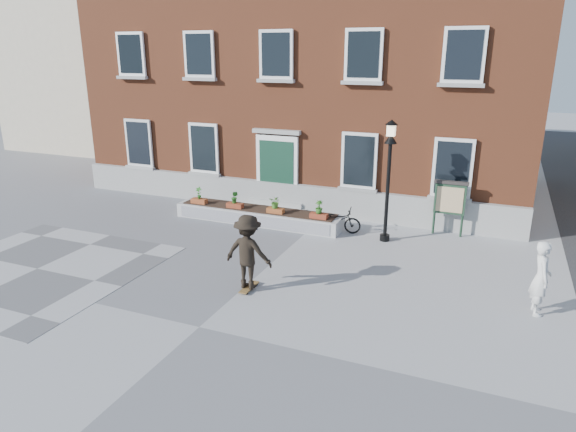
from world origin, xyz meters
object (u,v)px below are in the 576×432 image
at_px(bicycle, 337,220).
at_px(skateboarder, 248,252).
at_px(lamp_post, 389,164).
at_px(notice_board, 450,199).
at_px(bystander, 541,278).

height_order(bicycle, skateboarder, skateboarder).
bearing_deg(lamp_post, notice_board, 36.06).
distance_m(bicycle, lamp_post, 2.72).
xyz_separation_m(bicycle, lamp_post, (1.71, -0.18, 2.10)).
bearing_deg(lamp_post, bicycle, 174.15).
relative_size(bystander, lamp_post, 0.46).
relative_size(lamp_post, skateboarder, 1.94).
relative_size(lamp_post, notice_board, 2.10).
bearing_deg(bystander, lamp_post, 42.29).
distance_m(bicycle, notice_board, 3.80).
bearing_deg(bicycle, lamp_post, -103.10).
xyz_separation_m(notice_board, skateboarder, (-4.28, -6.27, -0.21)).
height_order(lamp_post, notice_board, lamp_post).
distance_m(bystander, lamp_post, 5.82).
height_order(bicycle, notice_board, notice_board).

